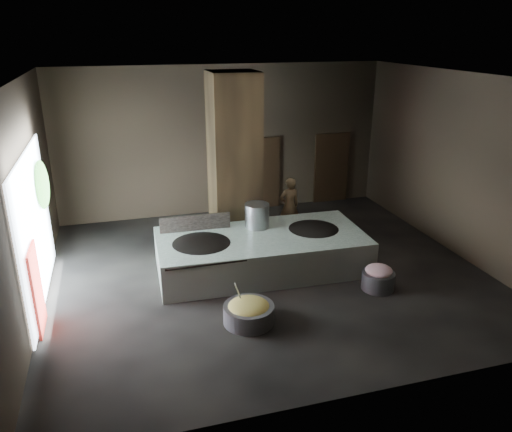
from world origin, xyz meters
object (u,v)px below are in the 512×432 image
object	(u,v)px
stock_pot	(257,216)
cook	(289,206)
wok_right	(313,233)
meat_basin	(378,281)
veg_basin	(249,314)
wok_left	(202,247)
hearth_platform	(261,252)

from	to	relation	value
stock_pot	cook	world-z (taller)	cook
cook	stock_pot	bearing A→B (deg)	43.16
wok_right	stock_pot	bearing A→B (deg)	158.96
cook	meat_basin	size ratio (longest dim) A/B	2.22
cook	veg_basin	bearing A→B (deg)	57.90
stock_pot	meat_basin	distance (m)	3.26
veg_basin	meat_basin	world-z (taller)	meat_basin
wok_right	veg_basin	size ratio (longest dim) A/B	1.43
wok_left	meat_basin	bearing A→B (deg)	-24.57
wok_left	stock_pot	world-z (taller)	stock_pot
wok_right	veg_basin	distance (m)	3.28
veg_basin	meat_basin	xyz separation A→B (m)	(3.12, 0.52, 0.01)
stock_pot	veg_basin	bearing A→B (deg)	-109.36
stock_pot	meat_basin	size ratio (longest dim) A/B	0.88
meat_basin	wok_left	bearing A→B (deg)	155.43
wok_right	cook	size ratio (longest dim) A/B	0.90
cook	wok_left	bearing A→B (deg)	32.14
hearth_platform	veg_basin	distance (m)	2.43
wok_left	wok_right	world-z (taller)	wok_left
cook	hearth_platform	bearing A→B (deg)	51.38
stock_pot	veg_basin	distance (m)	3.10
hearth_platform	stock_pot	world-z (taller)	stock_pot
hearth_platform	wok_left	bearing A→B (deg)	-176.13
hearth_platform	wok_left	xyz separation A→B (m)	(-1.45, -0.05, 0.32)
wok_left	stock_pot	distance (m)	1.66
hearth_platform	wok_left	size ratio (longest dim) A/B	3.17
meat_basin	hearth_platform	bearing A→B (deg)	141.97
hearth_platform	wok_right	distance (m)	1.39
stock_pot	meat_basin	world-z (taller)	stock_pot
wok_left	wok_right	distance (m)	2.80
wok_left	cook	distance (m)	3.49
hearth_platform	meat_basin	distance (m)	2.80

